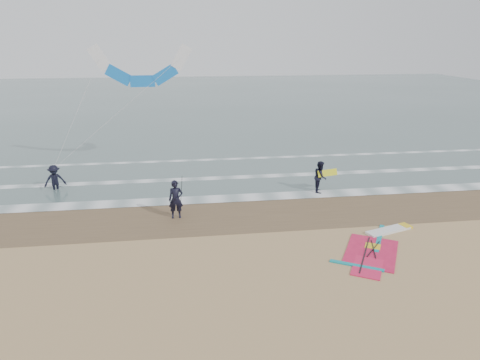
{
  "coord_description": "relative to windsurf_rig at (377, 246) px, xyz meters",
  "views": [
    {
      "loc": [
        -3.74,
        -14.69,
        8.88
      ],
      "look_at": [
        -1.08,
        5.0,
        2.2
      ],
      "focal_mm": 32.0,
      "sensor_mm": 36.0,
      "label": 1
    }
  ],
  "objects": [
    {
      "name": "person_wading",
      "position": [
        -16.19,
        9.63,
        0.93
      ],
      "size": [
        1.41,
        1.06,
        1.93
      ],
      "primitive_type": "imported",
      "rotation": [
        0.0,
        0.0,
        0.31
      ],
      "color": "black",
      "rests_on": "ground"
    },
    {
      "name": "windsurf_rig",
      "position": [
        0.0,
        0.0,
        0.0
      ],
      "size": [
        5.1,
        4.83,
        0.12
      ],
      "color": "white",
      "rests_on": "ground"
    },
    {
      "name": "person_walking",
      "position": [
        -0.37,
        7.22,
        0.92
      ],
      "size": [
        0.95,
        1.09,
        1.9
      ],
      "primitive_type": "imported",
      "rotation": [
        0.0,
        0.0,
        1.29
      ],
      "color": "black",
      "rests_on": "ground"
    },
    {
      "name": "sea_water",
      "position": [
        -4.61,
        46.56,
        -0.02
      ],
      "size": [
        120.0,
        80.0,
        0.02
      ],
      "primitive_type": "cube",
      "color": "#47605E",
      "rests_on": "ground"
    },
    {
      "name": "surf_kite",
      "position": [
        -10.91,
        13.41,
        6.79
      ],
      "size": [
        8.66,
        3.87,
        7.16
      ],
      "color": "white",
      "rests_on": "ground"
    },
    {
      "name": "foam_waterline",
      "position": [
        -4.61,
        9.01,
        -0.0
      ],
      "size": [
        120.0,
        9.15,
        0.02
      ],
      "color": "white",
      "rests_on": "ground"
    },
    {
      "name": "wet_sand_band",
      "position": [
        -4.61,
        4.56,
        -0.03
      ],
      "size": [
        120.0,
        5.0,
        0.01
      ],
      "primitive_type": "cube",
      "color": "brown",
      "rests_on": "ground"
    },
    {
      "name": "person_standing",
      "position": [
        -8.88,
        4.43,
        0.97
      ],
      "size": [
        0.75,
        0.51,
        2.01
      ],
      "primitive_type": "imported",
      "rotation": [
        0.0,
        0.0,
        0.05
      ],
      "color": "black",
      "rests_on": "ground"
    },
    {
      "name": "ground",
      "position": [
        -4.61,
        -1.44,
        -0.03
      ],
      "size": [
        120.0,
        120.0,
        0.0
      ],
      "primitive_type": "plane",
      "color": "tan",
      "rests_on": "ground"
    },
    {
      "name": "carried_kiteboard",
      "position": [
        0.03,
        7.12,
        1.17
      ],
      "size": [
        1.3,
        0.51,
        0.39
      ],
      "color": "yellow",
      "rests_on": "ground"
    },
    {
      "name": "held_pole",
      "position": [
        -8.58,
        4.43,
        1.44
      ],
      "size": [
        0.17,
        0.86,
        1.82
      ],
      "color": "black",
      "rests_on": "ground"
    }
  ]
}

